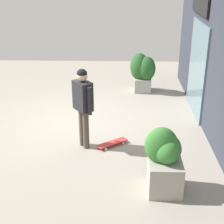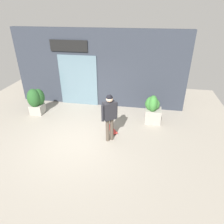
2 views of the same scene
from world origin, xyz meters
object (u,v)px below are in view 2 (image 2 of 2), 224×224
skateboard (111,129)px  planter_box_right (36,100)px  planter_box_left (152,108)px  skateboarder (110,113)px

skateboard → planter_box_right: (-3.49, 0.83, 0.59)m
planter_box_left → planter_box_right: 5.01m
planter_box_left → planter_box_right: planter_box_left is taller
planter_box_right → planter_box_left: bearing=1.3°
skateboarder → planter_box_right: 3.84m
skateboard → planter_box_left: planter_box_left is taller
skateboarder → planter_box_left: (1.47, 1.55, -0.44)m
skateboard → planter_box_left: 1.88m
planter_box_left → skateboarder: bearing=-133.6°
planter_box_left → planter_box_right: (-5.01, -0.11, 0.01)m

